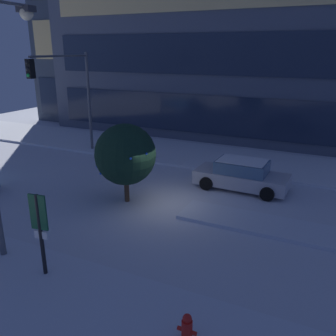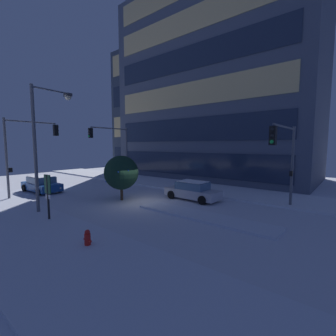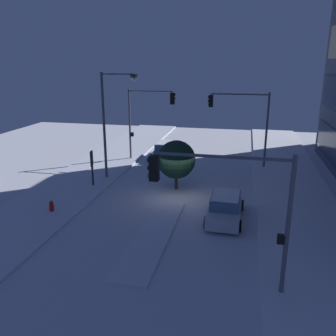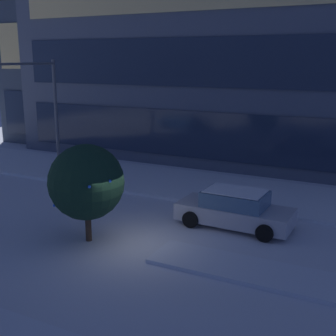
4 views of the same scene
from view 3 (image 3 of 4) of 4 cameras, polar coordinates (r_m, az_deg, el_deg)
The scene contains 13 objects.
ground at distance 24.18m, azimuth 1.43°, elevation -4.58°, with size 52.00×52.00×0.00m, color silver.
curb_strip_near at distance 26.67m, azimuth -15.35°, elevation -2.96°, with size 52.00×5.20×0.14m, color silver.
curb_strip_far at distance 24.05m, azimuth 20.17°, elevation -5.60°, with size 52.00×5.20×0.14m, color silver.
median_strip at distance 18.92m, azimuth -2.38°, elevation -10.73°, with size 9.00×1.80×0.14m, color silver.
car_near at distance 33.70m, azimuth -0.35°, elevation 2.88°, with size 4.59×2.25×1.49m.
car_far at distance 20.86m, azimuth 9.22°, elevation -6.28°, with size 4.63×2.09×1.49m.
traffic_light_corner_near_left at distance 32.03m, azimuth -3.52°, elevation 8.93°, with size 0.32×4.35×6.53m.
traffic_light_corner_far_right at distance 13.48m, azimuth 9.89°, elevation -4.47°, with size 0.32×5.48×5.67m.
traffic_light_corner_far_left at distance 30.53m, azimuth 12.04°, elevation 8.33°, with size 0.32×5.10×6.43m.
street_lamp_arched at distance 26.81m, azimuth -8.96°, elevation 8.91°, with size 0.57×2.70×8.10m.
fire_hydrant at distance 22.57m, azimuth -18.25°, elevation -6.00°, with size 0.48×0.26×0.81m.
parking_info_sign at distance 25.97m, azimuth -12.16°, elevation 0.57°, with size 0.55×0.13×2.71m.
decorated_tree_median at distance 24.81m, azimuth 1.35°, elevation 1.37°, with size 2.71×2.71×3.57m.
Camera 3 is at (22.12, 4.24, 8.79)m, focal length 37.81 mm.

